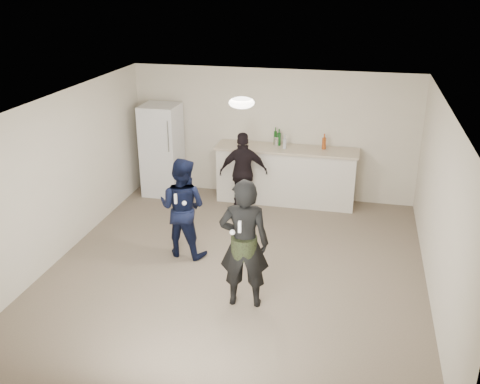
% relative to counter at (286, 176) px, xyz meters
% --- Properties ---
extents(floor, '(6.00, 6.00, 0.00)m').
position_rel_counter_xyz_m(floor, '(-0.33, -2.67, -0.53)').
color(floor, '#6B5B4C').
rests_on(floor, ground).
extents(ceiling, '(6.00, 6.00, 0.00)m').
position_rel_counter_xyz_m(ceiling, '(-0.33, -2.67, 1.98)').
color(ceiling, silver).
rests_on(ceiling, wall_back).
extents(wall_back, '(6.00, 0.00, 6.00)m').
position_rel_counter_xyz_m(wall_back, '(-0.33, 0.33, 0.72)').
color(wall_back, beige).
rests_on(wall_back, floor).
extents(wall_front, '(6.00, 0.00, 6.00)m').
position_rel_counter_xyz_m(wall_front, '(-0.33, -5.67, 0.72)').
color(wall_front, beige).
rests_on(wall_front, floor).
extents(wall_left, '(0.00, 6.00, 6.00)m').
position_rel_counter_xyz_m(wall_left, '(-3.08, -2.67, 0.72)').
color(wall_left, beige).
rests_on(wall_left, floor).
extents(wall_right, '(0.00, 6.00, 6.00)m').
position_rel_counter_xyz_m(wall_right, '(2.42, -2.67, 0.72)').
color(wall_right, beige).
rests_on(wall_right, floor).
extents(counter, '(2.60, 0.56, 1.05)m').
position_rel_counter_xyz_m(counter, '(0.00, 0.00, 0.00)').
color(counter, silver).
rests_on(counter, floor).
extents(counter_top, '(2.68, 0.64, 0.04)m').
position_rel_counter_xyz_m(counter_top, '(0.00, 0.00, 0.55)').
color(counter_top, beige).
rests_on(counter_top, counter).
extents(fridge, '(0.70, 0.70, 1.80)m').
position_rel_counter_xyz_m(fridge, '(-2.46, -0.07, 0.38)').
color(fridge, silver).
rests_on(fridge, floor).
extents(fridge_handle, '(0.02, 0.02, 0.60)m').
position_rel_counter_xyz_m(fridge_handle, '(-2.18, -0.44, 0.78)').
color(fridge_handle, silver).
rests_on(fridge_handle, fridge).
extents(ceiling_dome, '(0.36, 0.36, 0.16)m').
position_rel_counter_xyz_m(ceiling_dome, '(-0.33, -2.37, 1.93)').
color(ceiling_dome, white).
rests_on(ceiling_dome, ceiling).
extents(shaker, '(0.08, 0.08, 0.17)m').
position_rel_counter_xyz_m(shaker, '(-0.22, 0.13, 0.65)').
color(shaker, silver).
rests_on(shaker, counter_top).
extents(man, '(0.85, 0.70, 1.58)m').
position_rel_counter_xyz_m(man, '(-1.25, -2.42, 0.26)').
color(man, '#0E163B').
rests_on(man, floor).
extents(woman, '(0.70, 0.50, 1.78)m').
position_rel_counter_xyz_m(woman, '(-0.02, -3.56, 0.36)').
color(woman, black).
rests_on(woman, floor).
extents(camo_shorts, '(0.34, 0.34, 0.28)m').
position_rel_counter_xyz_m(camo_shorts, '(-0.02, -3.56, 0.32)').
color(camo_shorts, '#253217').
rests_on(camo_shorts, woman).
extents(spectator, '(0.94, 0.55, 1.50)m').
position_rel_counter_xyz_m(spectator, '(-0.70, -0.56, 0.22)').
color(spectator, black).
rests_on(spectator, floor).
extents(remote_man, '(0.04, 0.04, 0.15)m').
position_rel_counter_xyz_m(remote_man, '(-1.25, -2.70, 0.53)').
color(remote_man, white).
rests_on(remote_man, man).
extents(nunchuk_man, '(0.07, 0.07, 0.07)m').
position_rel_counter_xyz_m(nunchuk_man, '(-1.13, -2.67, 0.45)').
color(nunchuk_man, white).
rests_on(nunchuk_man, man).
extents(remote_woman, '(0.04, 0.04, 0.15)m').
position_rel_counter_xyz_m(remote_woman, '(-0.02, -3.81, 0.72)').
color(remote_woman, white).
rests_on(remote_woman, woman).
extents(nunchuk_woman, '(0.07, 0.07, 0.07)m').
position_rel_counter_xyz_m(nunchuk_woman, '(-0.12, -3.78, 0.62)').
color(nunchuk_woman, white).
rests_on(nunchuk_woman, woman).
extents(bottle_cluster, '(1.00, 0.27, 0.26)m').
position_rel_counter_xyz_m(bottle_cluster, '(0.09, 0.10, 0.68)').
color(bottle_cluster, '#994116').
rests_on(bottle_cluster, counter_top).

